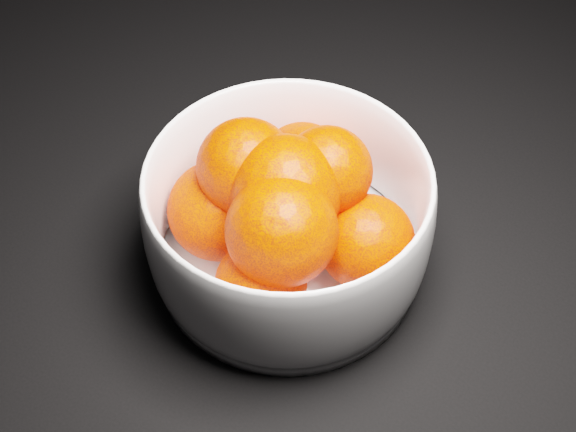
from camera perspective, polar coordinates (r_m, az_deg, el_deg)
The scene contains 2 objects.
bowl at distance 0.60m, azimuth 0.00°, elevation -0.33°, with size 0.22×0.22×0.11m.
orange_pile at distance 0.59m, azimuth -0.32°, elevation 0.75°, with size 0.18×0.18×0.12m.
Camera 1 is at (0.48, -0.07, 0.51)m, focal length 50.00 mm.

